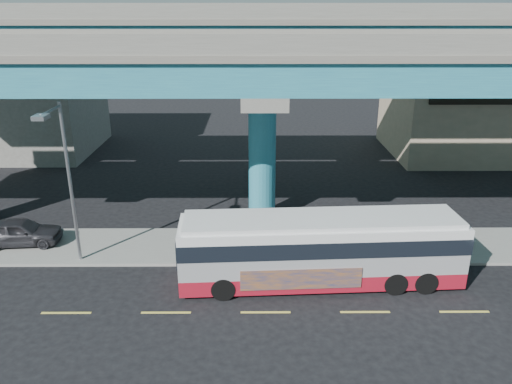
{
  "coord_description": "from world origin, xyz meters",
  "views": [
    {
      "loc": [
        -0.47,
        -17.36,
        11.52
      ],
      "look_at": [
        -0.36,
        4.0,
        3.56
      ],
      "focal_mm": 35.0,
      "sensor_mm": 36.0,
      "label": 1
    }
  ],
  "objects_px": {
    "parked_car": "(20,232)",
    "transit_bus": "(321,247)",
    "street_lamp": "(63,164)",
    "stop_sign": "(385,224)"
  },
  "relations": [
    {
      "from": "parked_car",
      "to": "transit_bus",
      "type": "bearing_deg",
      "value": -108.35
    },
    {
      "from": "parked_car",
      "to": "street_lamp",
      "type": "xyz_separation_m",
      "value": [
        3.51,
        -2.17,
        4.25
      ]
    },
    {
      "from": "stop_sign",
      "to": "street_lamp",
      "type": "bearing_deg",
      "value": 160.49
    },
    {
      "from": "parked_car",
      "to": "stop_sign",
      "type": "bearing_deg",
      "value": -99.36
    },
    {
      "from": "parked_car",
      "to": "street_lamp",
      "type": "distance_m",
      "value": 5.92
    },
    {
      "from": "stop_sign",
      "to": "parked_car",
      "type": "bearing_deg",
      "value": 153.06
    },
    {
      "from": "transit_bus",
      "to": "parked_car",
      "type": "distance_m",
      "value": 15.2
    },
    {
      "from": "transit_bus",
      "to": "parked_car",
      "type": "bearing_deg",
      "value": 163.38
    },
    {
      "from": "parked_car",
      "to": "street_lamp",
      "type": "relative_size",
      "value": 0.55
    },
    {
      "from": "transit_bus",
      "to": "stop_sign",
      "type": "distance_m",
      "value": 3.91
    }
  ]
}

